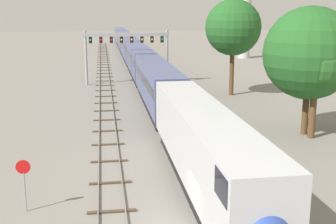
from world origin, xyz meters
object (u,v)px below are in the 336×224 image
trackside_tree_mid (310,53)px  trackside_tree_right (317,59)px  passenger_train (134,54)px  stop_sign (24,178)px  trackside_tree_left (233,28)px  signal_gantry (127,44)px

trackside_tree_mid → trackside_tree_right: (0.07, -1.16, -0.37)m
passenger_train → trackside_tree_mid: bearing=-76.2°
trackside_tree_mid → trackside_tree_right: bearing=-86.6°
stop_sign → trackside_tree_right: 24.36m
passenger_train → trackside_tree_mid: 47.46m
stop_sign → trackside_tree_left: bearing=56.2°
passenger_train → signal_gantry: bearing=-97.3°
passenger_train → trackside_tree_left: 30.12m
stop_sign → trackside_tree_right: bearing=26.8°
trackside_tree_left → trackside_tree_mid: bearing=-86.3°
passenger_train → trackside_tree_right: (11.34, -47.06, 3.95)m
trackside_tree_mid → stop_sign: bearing=-150.7°
trackside_tree_left → passenger_train: bearing=110.0°
signal_gantry → stop_sign: bearing=-100.9°
passenger_train → trackside_tree_mid: (11.27, -45.90, 4.33)m
trackside_tree_mid → trackside_tree_left: bearing=93.7°
signal_gantry → trackside_tree_mid: size_ratio=1.12×
signal_gantry → trackside_tree_mid: (13.52, -28.34, 1.27)m
passenger_train → stop_sign: passenger_train is taller
signal_gantry → trackside_tree_right: bearing=-65.3°
trackside_tree_left → trackside_tree_mid: (1.16, -18.11, -1.38)m
passenger_train → stop_sign: size_ratio=46.41×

